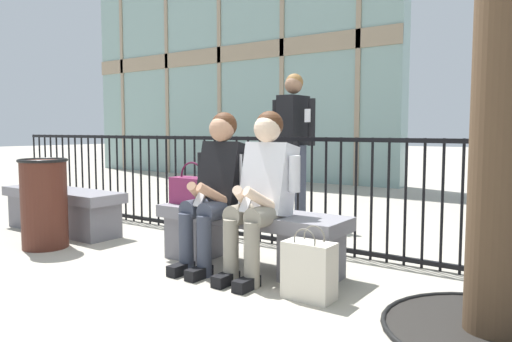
{
  "coord_description": "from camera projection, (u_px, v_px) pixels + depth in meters",
  "views": [
    {
      "loc": [
        2.17,
        -2.97,
        1.07
      ],
      "look_at": [
        0.0,
        0.1,
        0.75
      ],
      "focal_mm": 33.65,
      "sensor_mm": 36.0,
      "label": 1
    }
  ],
  "objects": [
    {
      "name": "seated_person_companion",
      "position": [
        262.0,
        188.0,
        3.47
      ],
      "size": [
        0.52,
        0.66,
        1.21
      ],
      "color": "gray",
      "rests_on": "ground"
    },
    {
      "name": "ground_plane",
      "position": [
        249.0,
        267.0,
        3.76
      ],
      "size": [
        60.0,
        60.0,
        0.0
      ],
      "primitive_type": "plane",
      "color": "#A8A091"
    },
    {
      "name": "seated_person_with_phone",
      "position": [
        217.0,
        184.0,
        3.72
      ],
      "size": [
        0.52,
        0.66,
        1.21
      ],
      "color": "#383D4C",
      "rests_on": "ground"
    },
    {
      "name": "plaza_railing",
      "position": [
        298.0,
        192.0,
        4.33
      ],
      "size": [
        8.66,
        0.04,
        1.01
      ],
      "color": "black",
      "rests_on": "ground"
    },
    {
      "name": "shopping_bag",
      "position": [
        309.0,
        270.0,
        3.04
      ],
      "size": [
        0.32,
        0.18,
        0.46
      ],
      "color": "beige",
      "rests_on": "ground"
    },
    {
      "name": "trash_can",
      "position": [
        44.0,
        202.0,
        4.35
      ],
      "size": [
        0.43,
        0.43,
        0.82
      ],
      "color": "#4C2319",
      "rests_on": "ground"
    },
    {
      "name": "handbag_on_bench",
      "position": [
        192.0,
        190.0,
        4.03
      ],
      "size": [
        0.37,
        0.18,
        0.36
      ],
      "color": "#7A234C",
      "rests_on": "stone_bench"
    },
    {
      "name": "stone_bench",
      "position": [
        249.0,
        233.0,
        3.73
      ],
      "size": [
        1.6,
        0.44,
        0.45
      ],
      "color": "slate",
      "rests_on": "ground"
    },
    {
      "name": "stone_bench_far",
      "position": [
        62.0,
        206.0,
        5.06
      ],
      "size": [
        1.6,
        0.44,
        0.45
      ],
      "color": "slate",
      "rests_on": "ground"
    },
    {
      "name": "bystander_at_railing",
      "position": [
        293.0,
        136.0,
        5.45
      ],
      "size": [
        0.55,
        0.38,
        1.71
      ],
      "color": "#383D4C",
      "rests_on": "ground"
    }
  ]
}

